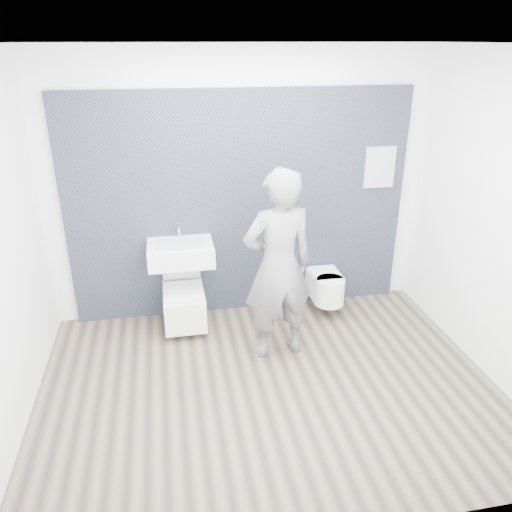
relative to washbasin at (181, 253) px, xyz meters
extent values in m
plane|color=brown|center=(0.67, -1.19, -0.84)|extent=(4.00, 4.00, 0.00)
plane|color=white|center=(0.67, 0.31, 0.56)|extent=(4.00, 0.00, 4.00)
plane|color=white|center=(0.67, -2.69, 0.56)|extent=(4.00, 0.00, 4.00)
plane|color=white|center=(2.67, -1.19, 0.56)|extent=(0.00, 3.00, 3.00)
plane|color=white|center=(0.67, -1.19, 1.96)|extent=(4.00, 4.00, 0.00)
cube|color=black|center=(0.67, 0.28, -0.84)|extent=(3.60, 0.06, 2.40)
cube|color=white|center=(0.00, 0.00, -0.01)|extent=(0.66, 0.49, 0.20)
cube|color=silver|center=(0.00, -0.02, 0.09)|extent=(0.46, 0.33, 0.03)
cylinder|color=silver|center=(0.00, 0.19, 0.17)|extent=(0.02, 0.02, 0.16)
cylinder|color=silver|center=(0.00, 0.14, 0.25)|extent=(0.02, 0.11, 0.02)
cylinder|color=silver|center=(0.00, 0.23, -0.17)|extent=(0.04, 0.04, 0.13)
cube|color=white|center=(0.00, -0.06, -0.59)|extent=(0.42, 0.61, 0.35)
cylinder|color=silver|center=(0.00, -0.10, -0.42)|extent=(0.30, 0.30, 0.03)
cube|color=white|center=(0.00, -0.10, -0.40)|extent=(0.40, 0.49, 0.02)
cube|color=white|center=(0.00, 0.08, -0.19)|extent=(0.40, 0.24, 0.39)
cube|color=silver|center=(0.00, 0.22, -0.72)|extent=(0.11, 0.06, 0.08)
cube|color=white|center=(1.57, 0.06, -0.54)|extent=(0.32, 0.38, 0.27)
cylinder|color=white|center=(1.57, -0.13, -0.54)|extent=(0.32, 0.32, 0.27)
cube|color=white|center=(1.57, 0.03, -0.39)|extent=(0.31, 0.36, 0.03)
cylinder|color=white|center=(1.57, -0.15, -0.39)|extent=(0.31, 0.31, 0.03)
cube|color=silver|center=(1.57, 0.22, -0.63)|extent=(0.09, 0.06, 0.08)
cube|color=white|center=(2.17, 0.23, -0.84)|extent=(0.33, 0.03, 0.44)
imported|color=slate|center=(0.86, -0.69, 0.08)|extent=(0.73, 0.53, 1.84)
camera|label=1|loc=(-0.11, -4.71, 1.99)|focal=35.00mm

